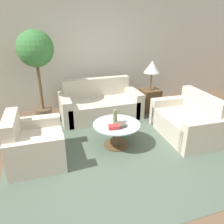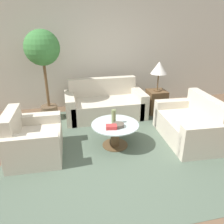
# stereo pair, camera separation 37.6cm
# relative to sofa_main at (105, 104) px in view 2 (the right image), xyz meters

# --- Properties ---
(ground_plane) EXTENTS (14.00, 14.00, 0.00)m
(ground_plane) POSITION_rel_sofa_main_xyz_m (-0.22, -2.06, -0.27)
(ground_plane) COLOR brown
(wall_back) EXTENTS (10.00, 0.06, 2.60)m
(wall_back) POSITION_rel_sofa_main_xyz_m (-0.22, 0.82, 1.03)
(wall_back) COLOR beige
(wall_back) RESTS_ON ground_plane
(rug) EXTENTS (3.74, 3.57, 0.01)m
(rug) POSITION_rel_sofa_main_xyz_m (-0.08, -1.37, -0.27)
(rug) COLOR #4C5B4C
(rug) RESTS_ON ground_plane
(sofa_main) EXTENTS (1.79, 0.89, 0.84)m
(sofa_main) POSITION_rel_sofa_main_xyz_m (0.00, 0.00, 0.00)
(sofa_main) COLOR beige
(sofa_main) RESTS_ON ground_plane
(armchair) EXTENTS (0.84, 0.99, 0.80)m
(armchair) POSITION_rel_sofa_main_xyz_m (-1.48, -1.38, 0.00)
(armchair) COLOR beige
(armchair) RESTS_ON ground_plane
(loveseat) EXTENTS (0.91, 1.42, 0.82)m
(loveseat) POSITION_rel_sofa_main_xyz_m (1.37, -1.44, 0.00)
(loveseat) COLOR beige
(loveseat) RESTS_ON ground_plane
(coffee_table) EXTENTS (0.82, 0.82, 0.43)m
(coffee_table) POSITION_rel_sofa_main_xyz_m (-0.08, -1.37, 0.00)
(coffee_table) COLOR brown
(coffee_table) RESTS_ON ground_plane
(side_table) EXTENTS (0.42, 0.42, 0.55)m
(side_table) POSITION_rel_sofa_main_xyz_m (1.24, -0.09, 0.00)
(side_table) COLOR brown
(side_table) RESTS_ON ground_plane
(table_lamp) EXTENTS (0.37, 0.37, 0.68)m
(table_lamp) POSITION_rel_sofa_main_xyz_m (1.24, -0.09, 0.80)
(table_lamp) COLOR brown
(table_lamp) RESTS_ON side_table
(potted_plant) EXTENTS (0.72, 0.72, 1.93)m
(potted_plant) POSITION_rel_sofa_main_xyz_m (-1.25, 0.09, 1.15)
(potted_plant) COLOR brown
(potted_plant) RESTS_ON ground_plane
(vase) EXTENTS (0.07, 0.07, 0.25)m
(vase) POSITION_rel_sofa_main_xyz_m (-0.10, -1.34, 0.28)
(vase) COLOR #6B7A4C
(vase) RESTS_ON coffee_table
(bowl) EXTENTS (0.20, 0.20, 0.06)m
(bowl) POSITION_rel_sofa_main_xyz_m (-0.05, -1.48, 0.18)
(bowl) COLOR brown
(bowl) RESTS_ON coffee_table
(book_stack) EXTENTS (0.20, 0.16, 0.06)m
(book_stack) POSITION_rel_sofa_main_xyz_m (-0.18, -1.52, 0.19)
(book_stack) COLOR #BC3333
(book_stack) RESTS_ON coffee_table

